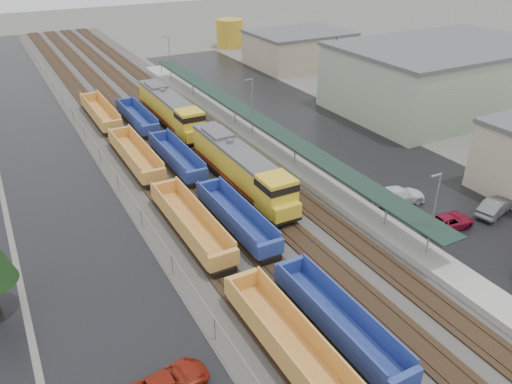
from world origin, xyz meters
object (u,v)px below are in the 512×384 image
well_string_yellow (232,275)px  parked_car_east_c (398,195)px  well_string_blue (279,262)px  locomotive_lead (242,168)px  storage_tank (230,33)px  parked_car_east_b (449,221)px  parked_car_east_e (495,207)px  locomotive_trail (171,110)px  parked_car_west_c (168,384)px

well_string_yellow → parked_car_east_c: well_string_yellow is taller
well_string_blue → locomotive_lead: bearing=74.3°
well_string_yellow → storage_tank: (37.47, 77.06, 1.86)m
storage_tank → parked_car_east_b: (-16.43, -78.90, -2.35)m
parked_car_east_b → parked_car_east_c: size_ratio=0.88×
well_string_yellow → parked_car_east_e: 26.89m
locomotive_trail → parked_car_east_b: bearing=-70.5°
locomotive_trail → parked_car_west_c: (-15.66, -41.94, -1.68)m
well_string_yellow → parked_car_west_c: well_string_yellow is taller
parked_car_east_e → locomotive_lead: bearing=34.8°
parked_car_west_c → parked_car_east_e: bearing=-90.3°
locomotive_lead → locomotive_trail: (0.00, 21.00, 0.00)m
storage_tank → parked_car_east_b: storage_tank is taller
well_string_yellow → well_string_blue: 4.01m
parked_car_east_e → well_string_yellow: bearing=70.8°
storage_tank → parked_car_east_c: 75.10m
well_string_yellow → parked_car_west_c: 10.36m
parked_car_west_c → parked_car_east_b: size_ratio=1.04×
locomotive_trail → parked_car_east_e: bearing=-63.2°
storage_tank → parked_car_west_c: size_ratio=1.19×
well_string_yellow → storage_tank: size_ratio=16.22×
well_string_yellow → parked_car_east_c: (20.28, 3.99, -0.36)m
locomotive_lead → parked_car_west_c: 26.20m
well_string_blue → parked_car_east_b: size_ratio=18.23×
well_string_blue → parked_car_east_e: well_string_blue is taller
storage_tank → parked_car_east_b: 80.63m
locomotive_lead → parked_car_east_c: size_ratio=3.57×
locomotive_trail → well_string_blue: size_ratio=0.22×
locomotive_lead → parked_car_east_c: bearing=-39.1°
well_string_blue → parked_car_east_b: (17.04, -1.62, -0.43)m
parked_car_west_c → parked_car_east_b: 29.16m
locomotive_trail → parked_car_west_c: size_ratio=3.89×
locomotive_lead → storage_tank: 69.62m
locomotive_trail → storage_tank: size_ratio=3.26×
parked_car_east_b → well_string_yellow: bearing=89.2°
parked_car_east_b → locomotive_trail: bearing=23.7°
locomotive_trail → parked_car_east_e: locomotive_trail is taller
locomotive_trail → storage_tank: 51.37m
locomotive_trail → parked_car_east_e: 41.70m
parked_car_west_c → parked_car_east_e: 34.79m
parked_car_east_b → parked_car_east_c: (-0.76, 5.83, 0.13)m
locomotive_trail → storage_tank: (29.47, 42.08, 0.64)m
locomotive_trail → well_string_yellow: locomotive_trail is taller
well_string_yellow → parked_car_east_b: well_string_yellow is taller
locomotive_lead → well_string_blue: locomotive_lead is taller
well_string_blue → parked_car_east_b: well_string_blue is taller
parked_car_east_e → parked_car_east_c: bearing=32.0°
locomotive_lead → parked_car_east_e: size_ratio=4.08×
locomotive_trail → parked_car_east_b: 39.10m
well_string_blue → parked_car_east_c: well_string_blue is taller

